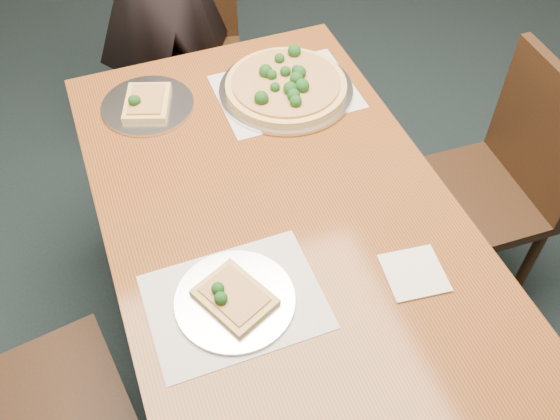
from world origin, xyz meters
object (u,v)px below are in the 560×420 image
object	(u,v)px
chair_far	(188,43)
dining_table	(280,232)
slice_plate_near	(234,299)
slice_plate_far	(147,104)
chair_left	(1,420)
pizza_pan	(286,86)
chair_right	(495,180)

from	to	relation	value
chair_far	dining_table	bearing A→B (deg)	-78.42
slice_plate_near	slice_plate_far	size ratio (longest dim) A/B	1.00
dining_table	chair_left	size ratio (longest dim) A/B	1.65
slice_plate_near	pizza_pan	bearing A→B (deg)	60.07
dining_table	slice_plate_far	xyz separation A→B (m)	(-0.23, 0.53, 0.10)
slice_plate_far	chair_left	bearing A→B (deg)	-127.70
chair_left	pizza_pan	world-z (taller)	chair_left
dining_table	chair_right	xyz separation A→B (m)	(0.77, 0.06, -0.14)
chair_right	slice_plate_far	bearing A→B (deg)	-112.70
chair_far	chair_right	bearing A→B (deg)	-42.50
pizza_pan	slice_plate_far	size ratio (longest dim) A/B	1.49
dining_table	chair_left	xyz separation A→B (m)	(-0.79, -0.20, -0.14)
dining_table	chair_right	size ratio (longest dim) A/B	1.65
chair_far	chair_left	xyz separation A→B (m)	(-0.83, -1.34, 0.00)
chair_left	slice_plate_near	world-z (taller)	chair_left
chair_left	chair_right	xyz separation A→B (m)	(1.56, 0.26, 0.00)
chair_right	slice_plate_far	size ratio (longest dim) A/B	3.25
slice_plate_near	slice_plate_far	bearing A→B (deg)	92.54
chair_far	chair_left	distance (m)	1.58
chair_right	pizza_pan	world-z (taller)	chair_right
chair_left	slice_plate_far	xyz separation A→B (m)	(0.56, 0.73, 0.25)
dining_table	pizza_pan	size ratio (longest dim) A/B	3.60
chair_far	slice_plate_far	size ratio (longest dim) A/B	3.25
chair_right	pizza_pan	bearing A→B (deg)	-121.18
chair_left	slice_plate_near	xyz separation A→B (m)	(0.60, -0.03, 0.25)
dining_table	chair_right	world-z (taller)	chair_right
chair_far	slice_plate_far	world-z (taller)	chair_far
pizza_pan	chair_right	bearing A→B (deg)	-33.54
chair_left	pizza_pan	distance (m)	1.20
dining_table	chair_right	bearing A→B (deg)	4.55
slice_plate_near	chair_far	bearing A→B (deg)	80.26
slice_plate_far	chair_right	bearing A→B (deg)	-25.07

